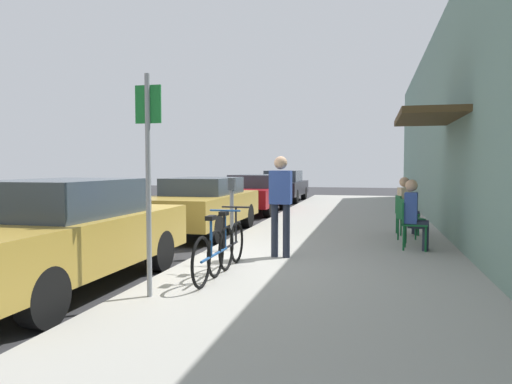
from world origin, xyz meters
name	(u,v)px	position (x,y,z in m)	size (l,w,h in m)	color
ground_plane	(186,268)	(0.00, 0.00, 0.00)	(60.00, 60.00, 0.00)	#2D2D30
sidewalk_slab	(335,249)	(2.25, 2.00, 0.06)	(4.50, 32.00, 0.12)	#9E9B93
building_facade	(472,112)	(4.64, 2.00, 2.62)	(1.40, 32.00, 5.24)	gray
parked_car_0	(61,233)	(-1.10, -1.65, 0.76)	(1.80, 4.40, 1.47)	#A58433
parked_car_1	(202,204)	(-1.10, 3.74, 0.72)	(1.80, 4.40, 1.37)	#A58433
parked_car_2	(255,193)	(-1.10, 9.11, 0.71)	(1.80, 4.40, 1.35)	maroon
parked_car_3	(283,186)	(-1.10, 14.68, 0.74)	(1.80, 4.40, 1.44)	black
parking_meter	(232,208)	(0.45, 1.12, 0.89)	(0.12, 0.10, 1.32)	slate
street_sign	(148,167)	(0.40, -2.09, 1.64)	(0.32, 0.06, 2.60)	gray
bicycle_0	(227,245)	(0.85, -0.48, 0.48)	(0.46, 1.71, 0.90)	black
bicycle_1	(215,252)	(0.86, -1.07, 0.48)	(0.46, 1.71, 0.90)	black
cafe_chair_0	(411,222)	(3.64, 1.95, 0.62)	(0.49, 0.49, 0.87)	#14592D
seated_patron_0	(414,212)	(3.70, 1.94, 0.82)	(0.46, 0.40, 1.29)	#232838
cafe_chair_1	(407,217)	(3.64, 2.89, 0.62)	(0.56, 0.56, 0.87)	#14592D
cafe_chair_2	(404,212)	(3.64, 3.90, 0.62)	(0.52, 0.52, 0.87)	#14592D
seated_patron_2	(407,204)	(3.70, 3.91, 0.82)	(0.48, 0.42, 1.29)	#232838
pedestrian_standing	(281,198)	(1.45, 0.64, 1.12)	(0.36, 0.22, 1.70)	#232838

